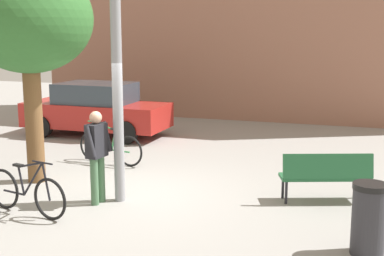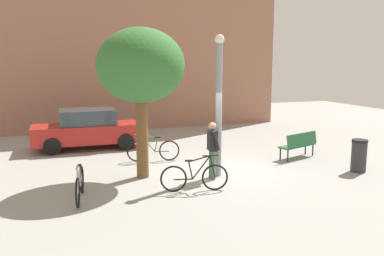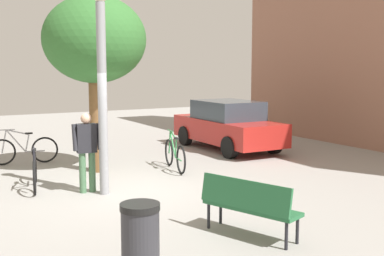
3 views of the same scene
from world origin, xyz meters
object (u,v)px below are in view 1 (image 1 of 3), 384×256
Objects in this scene: person_by_lamppost at (97,151)px; bicycle_black at (27,192)px; park_bench at (326,173)px; parked_car_red at (96,109)px; bicycle_green at (110,147)px; lamppost at (117,78)px; trash_bin at (369,219)px; plaza_tree at (28,21)px.

person_by_lamppost reaches higher than bicycle_black.
parked_car_red is (-6.88, 4.19, 0.23)m from park_bench.
parked_car_red is (-1.91, 2.89, 0.39)m from bicycle_green.
lamppost reaches higher than park_bench.
parked_car_red is (-2.17, 6.42, 0.39)m from bicycle_black.
person_by_lamppost is at bearing -139.03° from lamppost.
bicycle_green is at bearing 165.30° from park_bench.
park_bench is 5.22m from bicycle_black.
trash_bin is (7.62, -6.31, -0.26)m from parked_car_red.
trash_bin reaches higher than bicycle_black.
plaza_tree is 3.49m from bicycle_black.
park_bench is 0.38× the size of plaza_tree.
person_by_lamppost is 1.37m from bicycle_black.
person_by_lamppost is 1.00× the size of park_bench.
lamppost is at bearing 166.31° from trash_bin.
trash_bin is (0.73, -2.12, -0.03)m from park_bench.
trash_bin reaches higher than park_bench.
person_by_lamppost is 0.40× the size of parked_car_red.
park_bench is 6.35m from plaza_tree.
plaza_tree is 2.44× the size of bicycle_green.
person_by_lamppost is at bearing -67.01° from bicycle_green.
parked_car_red is (-3.03, 5.52, -0.19)m from person_by_lamppost.
person_by_lamppost is at bearing 170.30° from trash_bin.
parked_car_red is (-1.16, 4.68, -2.46)m from plaza_tree.
person_by_lamppost is 0.94× the size of bicycle_black.
trash_bin is (6.46, -1.63, -2.73)m from plaza_tree.
park_bench is (3.85, 1.33, -0.42)m from person_by_lamppost.
lamppost is at bearing -163.20° from park_bench.
bicycle_green is at bearing 67.18° from plaza_tree.
bicycle_black is (-0.86, -0.90, -0.58)m from person_by_lamppost.
bicycle_green is (0.75, 1.79, -2.86)m from plaza_tree.
park_bench is 5.14m from bicycle_green.
lamppost is at bearing 40.97° from person_by_lamppost.
lamppost is 4.09× the size of trash_bin.
parked_car_red is at bearing 118.75° from person_by_lamppost.
parked_car_red reaches higher than park_bench.
lamppost reaches higher than bicycle_black.
trash_bin is (4.59, -0.78, -0.45)m from person_by_lamppost.
park_bench is (3.55, 1.07, -1.69)m from lamppost.
bicycle_green is at bearing 120.83° from lamppost.
park_bench is 0.94× the size of bicycle_black.
lamppost reaches higher than person_by_lamppost.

